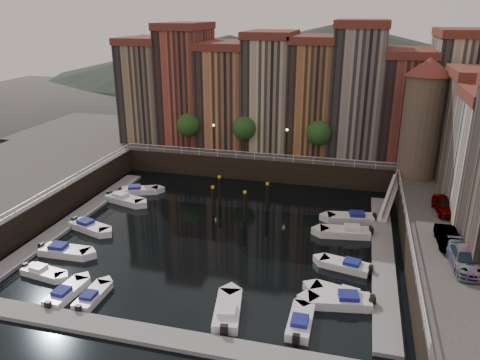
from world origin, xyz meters
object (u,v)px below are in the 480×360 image
(mooring_pilings, at_px, (236,199))
(car_c, at_px, (465,260))
(gangway, at_px, (390,196))
(car_b, at_px, (447,238))
(boat_left_0, at_px, (43,272))
(boat_left_1, at_px, (64,251))
(car_a, at_px, (445,206))
(boat_left_2, at_px, (89,227))
(corner_tower, at_px, (423,117))

(mooring_pilings, distance_m, car_c, 24.74)
(gangway, xyz_separation_m, car_b, (3.82, -13.32, 1.76))
(gangway, xyz_separation_m, boat_left_0, (-29.45, -21.88, -1.60))
(boat_left_0, xyz_separation_m, boat_left_1, (-0.42, 3.69, 0.06))
(mooring_pilings, bearing_deg, gangway, 15.67)
(car_a, relative_size, car_c, 0.86)
(gangway, relative_size, car_b, 2.02)
(gangway, relative_size, boat_left_2, 1.67)
(boat_left_0, height_order, car_a, car_a)
(boat_left_0, xyz_separation_m, car_a, (34.08, 15.59, 3.43))
(gangway, height_order, boat_left_1, gangway)
(boat_left_2, bearing_deg, car_c, 11.23)
(corner_tower, height_order, car_a, corner_tower)
(corner_tower, relative_size, boat_left_2, 2.76)
(boat_left_1, xyz_separation_m, car_a, (34.50, 11.90, 3.37))
(corner_tower, relative_size, gangway, 1.66)
(boat_left_1, distance_m, car_b, 34.20)
(car_a, bearing_deg, boat_left_2, -175.40)
(boat_left_1, distance_m, boat_left_2, 5.28)
(boat_left_1, xyz_separation_m, car_b, (33.69, 4.88, 3.29))
(boat_left_1, height_order, car_b, car_b)
(mooring_pilings, height_order, car_b, car_b)
(mooring_pilings, height_order, boat_left_2, mooring_pilings)
(boat_left_2, distance_m, car_a, 35.82)
(gangway, bearing_deg, car_b, -73.99)
(mooring_pilings, bearing_deg, corner_tower, 25.07)
(boat_left_1, bearing_deg, car_a, 16.90)
(gangway, relative_size, car_a, 1.89)
(boat_left_0, relative_size, car_b, 1.03)
(boat_left_2, relative_size, car_c, 0.98)
(boat_left_1, relative_size, boat_left_2, 1.00)
(gangway, height_order, car_b, car_b)
(gangway, xyz_separation_m, car_a, (4.64, -6.30, 1.83))
(mooring_pilings, distance_m, boat_left_2, 15.97)
(boat_left_2, height_order, car_a, car_a)
(gangway, distance_m, car_a, 8.03)
(mooring_pilings, relative_size, car_b, 1.51)
(corner_tower, height_order, boat_left_1, corner_tower)
(boat_left_1, bearing_deg, gangway, 29.23)
(corner_tower, xyz_separation_m, boat_left_2, (-33.30, -17.44, -9.82))
(boat_left_2, xyz_separation_m, car_b, (34.22, -0.37, 3.30))
(car_a, bearing_deg, boat_left_0, -161.56)
(boat_left_0, bearing_deg, boat_left_2, 104.27)
(car_a, bearing_deg, gangway, 120.23)
(boat_left_1, height_order, car_c, car_c)
(corner_tower, bearing_deg, car_c, -85.44)
(gangway, relative_size, boat_left_1, 1.66)
(corner_tower, xyz_separation_m, mooring_pilings, (-19.68, -9.21, -8.54))
(corner_tower, xyz_separation_m, car_b, (0.92, -17.82, -6.51))
(boat_left_0, relative_size, car_c, 0.83)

